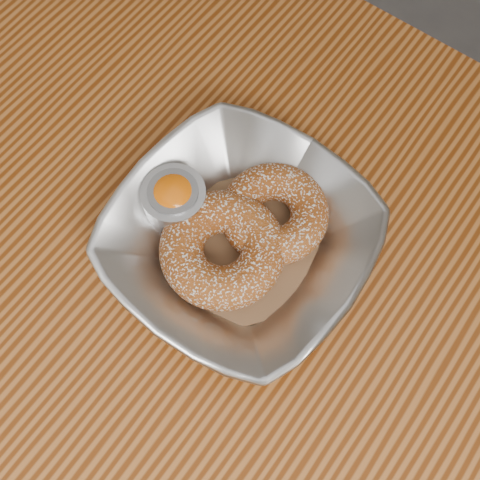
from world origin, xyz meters
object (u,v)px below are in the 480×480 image
Objects in this scene: donut_back at (274,213)px; donut_front at (222,249)px; serving_bowl at (240,241)px; table at (245,360)px; ramekin at (175,201)px.

donut_front is at bearing -105.61° from donut_back.
donut_front is (-0.01, -0.02, 0.00)m from serving_bowl.
serving_bowl is at bearing 130.19° from table.
table is 20.42× the size of ramekin.
serving_bowl is at bearing -101.93° from donut_back.
donut_back is at bearing 78.07° from serving_bowl.
donut_back is (0.01, 0.04, -0.00)m from serving_bowl.
donut_front is at bearing -9.56° from ramekin.
ramekin is (-0.06, 0.01, 0.00)m from donut_front.
ramekin reaches higher than table.
donut_back is 1.71× the size of ramekin.
donut_back is at bearing 30.87° from ramekin.
donut_back is 0.06m from donut_front.
donut_front is at bearing -114.17° from serving_bowl.
donut_front is 1.93× the size of ramekin.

